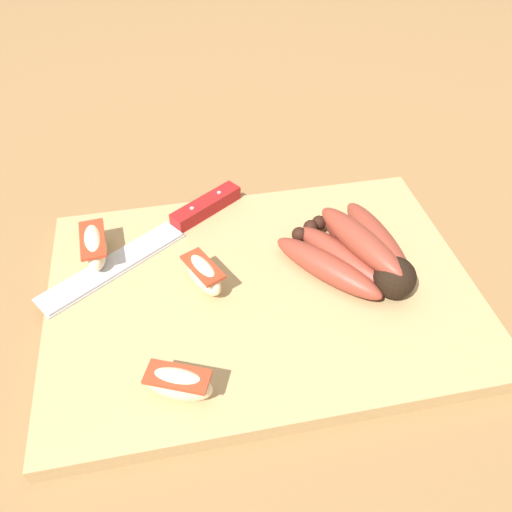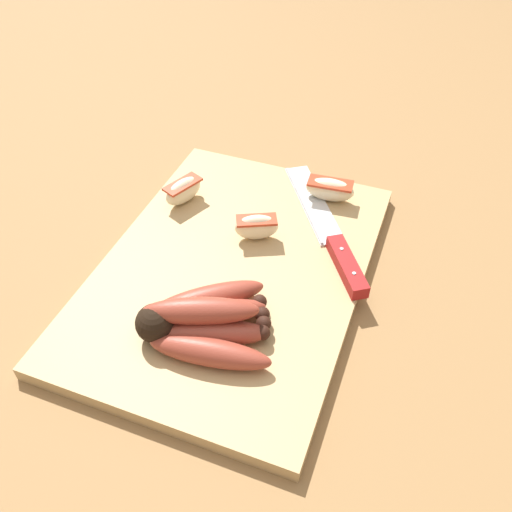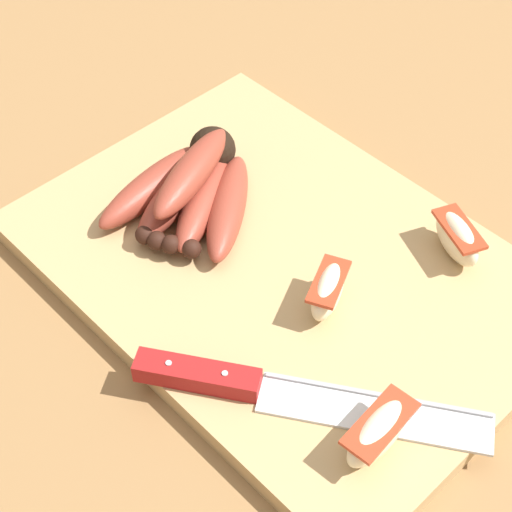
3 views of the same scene
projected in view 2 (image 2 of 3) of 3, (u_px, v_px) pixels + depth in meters
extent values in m
plane|color=olive|center=(229.00, 284.00, 0.72)|extent=(6.00, 6.00, 0.00)
cube|color=tan|center=(236.00, 273.00, 0.72)|extent=(0.46, 0.33, 0.02)
sphere|color=black|center=(155.00, 323.00, 0.61)|extent=(0.05, 0.05, 0.05)
ellipsoid|color=brown|center=(210.00, 352.00, 0.60)|extent=(0.05, 0.14, 0.03)
sphere|color=black|center=(262.00, 333.00, 0.62)|extent=(0.02, 0.02, 0.02)
ellipsoid|color=brown|center=(209.00, 333.00, 0.61)|extent=(0.08, 0.14, 0.03)
sphere|color=black|center=(264.00, 323.00, 0.62)|extent=(0.02, 0.02, 0.02)
ellipsoid|color=brown|center=(208.00, 315.00, 0.63)|extent=(0.10, 0.13, 0.03)
sphere|color=black|center=(262.00, 314.00, 0.63)|extent=(0.02, 0.02, 0.02)
ellipsoid|color=brown|center=(207.00, 298.00, 0.65)|extent=(0.11, 0.13, 0.03)
sphere|color=black|center=(260.00, 302.00, 0.65)|extent=(0.02, 0.02, 0.02)
ellipsoid|color=brown|center=(201.00, 311.00, 0.61)|extent=(0.08, 0.13, 0.03)
cube|color=silver|center=(313.00, 203.00, 0.80)|extent=(0.17, 0.13, 0.00)
cube|color=#99999E|center=(303.00, 203.00, 0.80)|extent=(0.15, 0.10, 0.00)
cube|color=maroon|center=(347.00, 266.00, 0.70)|extent=(0.10, 0.07, 0.02)
cylinder|color=#B2B2B7|center=(354.00, 273.00, 0.68)|extent=(0.01, 0.01, 0.00)
cylinder|color=#B2B2B7|center=(342.00, 249.00, 0.71)|extent=(0.01, 0.01, 0.00)
ellipsoid|color=beige|center=(330.00, 190.00, 0.80)|extent=(0.03, 0.07, 0.04)
cube|color=#B2381E|center=(331.00, 183.00, 0.79)|extent=(0.03, 0.07, 0.00)
ellipsoid|color=beige|center=(257.00, 227.00, 0.74)|extent=(0.05, 0.06, 0.04)
cube|color=#B2381E|center=(257.00, 220.00, 0.73)|extent=(0.04, 0.06, 0.00)
ellipsoid|color=beige|center=(183.00, 191.00, 0.79)|extent=(0.07, 0.05, 0.04)
cube|color=#B2381E|center=(183.00, 184.00, 0.78)|extent=(0.06, 0.04, 0.00)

